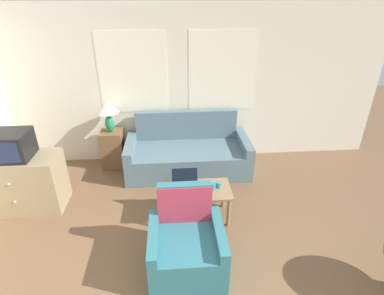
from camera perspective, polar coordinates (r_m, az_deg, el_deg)
The scene contains 11 objects.
wall_back at distance 5.09m, azimuth -1.68°, elevation 11.50°, with size 6.79×0.06×2.60m.
couch at distance 5.05m, azimuth -0.83°, elevation -1.30°, with size 2.01×0.91×0.93m.
armchair at distance 3.38m, azimuth -1.08°, elevation -18.38°, with size 0.78×0.73×0.91m.
tv_dresser at distance 4.73m, azimuth -29.75°, elevation -5.81°, with size 1.09×0.56×0.78m.
television at distance 4.48m, azimuth -31.42°, elevation 0.34°, with size 0.50×0.44×0.36m.
side_table at distance 5.28m, azimuth -14.80°, elevation -0.28°, with size 0.35×0.35×0.66m.
table_lamp at distance 5.00m, azimuth -15.74°, elevation 6.84°, with size 0.35×0.35×0.53m.
coffee_table at distance 3.91m, azimuth 1.00°, elevation -8.70°, with size 0.87×0.49×0.46m.
laptop at distance 3.87m, azimuth -1.32°, elevation -7.06°, with size 0.33×0.28×0.23m.
cup_navy at distance 3.90m, azimuth 5.09°, elevation -7.11°, with size 0.08×0.08×0.08m.
cup_yellow at distance 3.85m, azimuth 3.95°, elevation -7.35°, with size 0.07×0.07×0.10m.
Camera 1 is at (-0.24, -1.18, 2.69)m, focal length 28.00 mm.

